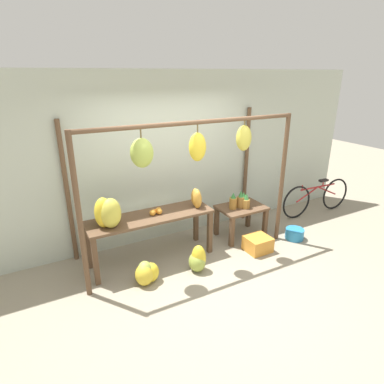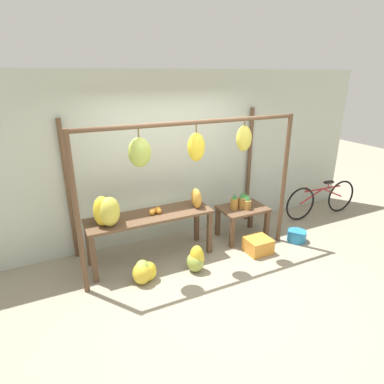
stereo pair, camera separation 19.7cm
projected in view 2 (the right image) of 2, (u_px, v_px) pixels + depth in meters
The scene contains 14 objects.
ground_plane at pixel (213, 283), 4.46m from camera, with size 20.00×20.00×0.00m, color gray.
shop_wall_back at pixel (167, 158), 5.35m from camera, with size 8.00×0.08×2.80m.
stall_awning at pixel (186, 160), 4.50m from camera, with size 3.29×1.14×2.16m.
display_table_main at pixel (150, 222), 4.82m from camera, with size 1.89×0.56×0.75m.
display_table_side at pixel (242, 214), 5.57m from camera, with size 0.81×0.57×0.56m.
banana_pile_on_table at pixel (107, 211), 4.43m from camera, with size 0.46×0.53×0.43m.
orange_pile at pixel (156, 211), 4.81m from camera, with size 0.20×0.14×0.09m.
pineapple_cluster at pixel (243, 202), 5.43m from camera, with size 0.34×0.21×0.31m.
banana_pile_ground_left at pixel (144, 272), 4.43m from camera, with size 0.41×0.37×0.33m.
banana_pile_ground_right at pixel (196, 260), 4.67m from camera, with size 0.30×0.30×0.41m.
fruit_crate_white at pixel (258, 245), 5.18m from camera, with size 0.39×0.35×0.24m.
blue_bucket at pixel (297, 236), 5.54m from camera, with size 0.32×0.32×0.18m.
parked_bicycle at pixel (321, 199), 6.44m from camera, with size 1.74×0.11×0.72m.
papaya_pile at pixel (197, 198), 5.02m from camera, with size 0.20×0.28×0.29m.
Camera 2 is at (-1.89, -3.24, 2.74)m, focal length 30.00 mm.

